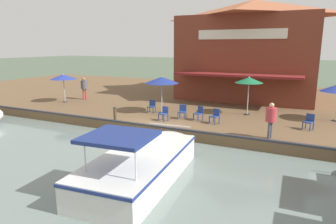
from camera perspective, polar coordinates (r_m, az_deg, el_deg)
The scene contains 18 objects.
ground_plane at distance 16.71m, azimuth -3.34°, elevation -4.83°, with size 220.00×220.00×0.00m, color #4C5B47.
quay_deck at distance 26.54m, azimuth 8.20°, elevation 2.20°, with size 22.00×56.00×0.60m, color brown.
quay_edge_fender at distance 16.61m, azimuth -3.20°, elevation -2.60°, with size 0.20×50.40×0.10m, color #2D2D33.
waterfront_restaurant at distance 27.68m, azimuth 15.59°, elevation 11.59°, with size 11.19×11.29×8.21m.
patio_umbrella_far_corner at distance 19.72m, azimuth 15.17°, elevation 5.86°, with size 1.76×1.76×2.48m.
patio_umbrella_by_entrance at distance 19.61m, azimuth -1.22°, elevation 6.11°, with size 2.23×2.23×2.45m.
patio_umbrella_back_row at distance 24.94m, azimuth -19.32°, elevation 6.34°, with size 2.05×2.05×2.24m.
cafe_chair_beside_entrance at distance 17.36m, azimuth 8.97°, elevation -0.63°, with size 0.56×0.56×0.85m.
cafe_chair_mid_patio at distance 18.32m, azimuth 2.76°, elevation 0.20°, with size 0.49×0.49×0.85m.
cafe_chair_back_row_seat at distance 17.98m, azimuth 5.95°, elevation -0.09°, with size 0.58×0.58×0.85m.
cafe_chair_far_corner_seat at distance 17.78m, azimuth -0.77°, elevation -0.16°, with size 0.52×0.52×0.85m.
cafe_chair_facing_river at distance 17.55m, azimuth 25.27°, elevation -1.55°, with size 0.57×0.57×0.85m.
cafe_chair_under_first_umbrella at distance 19.96m, azimuth -3.11°, elevation 1.21°, with size 0.49×0.49×0.85m.
person_mid_patio at distance 15.00m, azimuth 19.03°, elevation -0.76°, with size 0.50×0.50×1.75m.
person_near_entrance at distance 25.83m, azimuth -15.69°, elevation 4.87°, with size 0.52×0.52×1.83m.
motorboat_mid_row at distance 11.74m, azimuth -4.07°, elevation -9.05°, with size 7.19×3.05×2.16m.
mooring_post at distance 18.08m, azimuth -10.07°, elevation -0.32°, with size 0.22×0.22×0.82m.
tree_upstream_bank at distance 34.17m, azimuth 12.39°, elevation 13.47°, with size 4.09×3.90×7.22m.
Camera 1 is at (13.95, 7.76, 4.95)m, focal length 32.00 mm.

